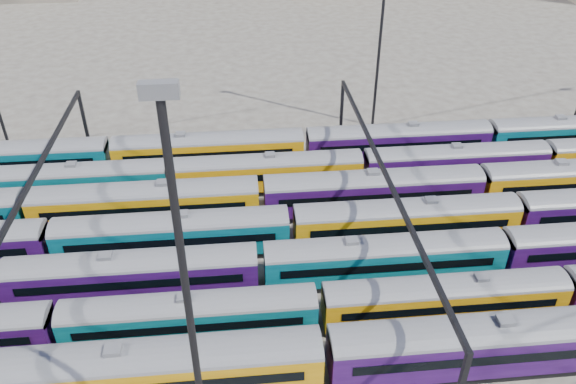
{
  "coord_description": "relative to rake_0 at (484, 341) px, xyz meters",
  "views": [
    {
      "loc": [
        -2.33,
        -40.37,
        32.97
      ],
      "look_at": [
        2.09,
        4.87,
        3.0
      ],
      "focal_mm": 35.0,
      "sensor_mm": 36.0,
      "label": 1
    }
  ],
  "objects": [
    {
      "name": "ground",
      "position": [
        -13.85,
        15.0,
        -2.88
      ],
      "size": [
        500.0,
        500.0,
        0.0
      ],
      "primitive_type": "plane",
      "color": "#433F39",
      "rests_on": "ground"
    },
    {
      "name": "rake_0",
      "position": [
        0.0,
        0.0,
        0.0
      ],
      "size": [
        155.77,
        3.25,
        5.49
      ],
      "color": "black",
      "rests_on": "ground"
    },
    {
      "name": "rake_1",
      "position": [
        -1.05,
        5.0,
        -0.38
      ],
      "size": [
        96.86,
        2.84,
        4.77
      ],
      "color": "black",
      "rests_on": "ground"
    },
    {
      "name": "rake_2",
      "position": [
        -25.38,
        10.0,
        -0.21
      ],
      "size": [
        103.31,
        3.03,
        5.1
      ],
      "color": "black",
      "rests_on": "ground"
    },
    {
      "name": "rake_3",
      "position": [
        -1.34,
        15.0,
        -0.15
      ],
      "size": [
        105.45,
        3.09,
        5.2
      ],
      "color": "black",
      "rests_on": "ground"
    },
    {
      "name": "rake_4",
      "position": [
        -14.37,
        20.0,
        -0.03
      ],
      "size": [
        132.05,
        3.22,
        5.43
      ],
      "color": "black",
      "rests_on": "ground"
    },
    {
      "name": "rake_5",
      "position": [
        -13.4,
        25.0,
        -0.26
      ],
      "size": [
        141.85,
        2.96,
        4.99
      ],
      "color": "black",
      "rests_on": "ground"
    },
    {
      "name": "rake_6",
      "position": [
        -19.62,
        30.0,
        -0.11
      ],
      "size": [
        150.05,
        3.13,
        5.28
      ],
      "color": "black",
      "rests_on": "ground"
    },
    {
      "name": "gantry_1",
      "position": [
        -33.85,
        15.0,
        3.91
      ],
      "size": [
        0.35,
        40.35,
        8.03
      ],
      "color": "black",
      "rests_on": "ground"
    },
    {
      "name": "gantry_2",
      "position": [
        -3.85,
        15.0,
        3.91
      ],
      "size": [
        0.35,
        40.35,
        8.03
      ],
      "color": "black",
      "rests_on": "ground"
    },
    {
      "name": "mast_2",
      "position": [
        -18.85,
        -7.0,
        11.09
      ],
      "size": [
        1.4,
        0.5,
        25.6
      ],
      "color": "black",
      "rests_on": "ground"
    },
    {
      "name": "mast_3",
      "position": [
        1.15,
        39.0,
        11.09
      ],
      "size": [
        1.4,
        0.5,
        25.6
      ],
      "color": "black",
      "rests_on": "ground"
    }
  ]
}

